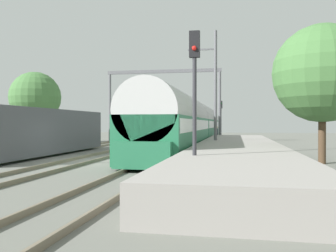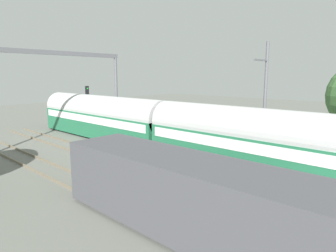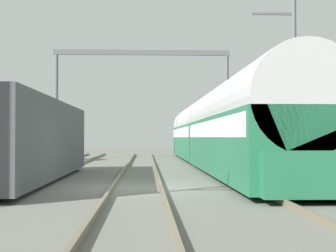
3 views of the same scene
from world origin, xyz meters
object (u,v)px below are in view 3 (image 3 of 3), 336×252
freight_car (23,140)px  person_crossing (237,146)px  railway_signal_far (216,120)px  catenary_gantry (142,81)px  passenger_train (215,130)px

freight_car → person_crossing: (10.17, 13.53, -0.44)m
person_crossing → railway_signal_far: railway_signal_far is taller
freight_car → railway_signal_far: 25.34m
railway_signal_far → catenary_gantry: size_ratio=0.37×
freight_car → railway_signal_far: railway_signal_far is taller
freight_car → person_crossing: 16.93m
passenger_train → freight_car: size_ratio=2.53×
freight_car → catenary_gantry: size_ratio=1.03×
catenary_gantry → freight_car: bearing=-102.9°
passenger_train → person_crossing: bearing=63.8°
passenger_train → freight_car: (-8.26, -9.67, -0.50)m
person_crossing → railway_signal_far: bearing=-4.7°
passenger_train → person_crossing: size_ratio=18.99×
freight_car → railway_signal_far: (10.18, 23.15, 1.56)m
person_crossing → railway_signal_far: (0.01, 9.62, 2.00)m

